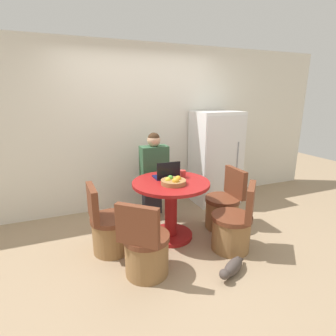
{
  "coord_description": "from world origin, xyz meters",
  "views": [
    {
      "loc": [
        -1.16,
        -2.65,
        1.81
      ],
      "look_at": [
        0.03,
        0.33,
        0.92
      ],
      "focal_mm": 28.0,
      "sensor_mm": 36.0,
      "label": 1
    }
  ],
  "objects_px": {
    "dining_table": "(171,202)",
    "chair_right_side": "(223,209)",
    "refrigerator": "(215,158)",
    "chair_near_left_corner": "(146,251)",
    "fruit_bowl": "(173,181)",
    "chair_near_right_corner": "(233,229)",
    "person_seated": "(153,172)",
    "chair_left_side": "(110,230)",
    "laptop": "(167,174)",
    "cat": "(232,268)"
  },
  "relations": [
    {
      "from": "dining_table",
      "to": "chair_left_side",
      "type": "relative_size",
      "value": 1.16
    },
    {
      "from": "chair_near_right_corner",
      "to": "person_seated",
      "type": "relative_size",
      "value": 0.65
    },
    {
      "from": "chair_near_right_corner",
      "to": "laptop",
      "type": "distance_m",
      "value": 1.06
    },
    {
      "from": "chair_left_side",
      "to": "cat",
      "type": "bearing_deg",
      "value": -131.87
    },
    {
      "from": "refrigerator",
      "to": "chair_near_left_corner",
      "type": "xyz_separation_m",
      "value": [
        -1.72,
        -1.48,
        -0.51
      ]
    },
    {
      "from": "fruit_bowl",
      "to": "chair_near_right_corner",
      "type": "bearing_deg",
      "value": -36.16
    },
    {
      "from": "laptop",
      "to": "dining_table",
      "type": "bearing_deg",
      "value": 89.1
    },
    {
      "from": "chair_right_side",
      "to": "laptop",
      "type": "xyz_separation_m",
      "value": [
        -0.79,
        0.16,
        0.55
      ]
    },
    {
      "from": "chair_near_right_corner",
      "to": "refrigerator",
      "type": "bearing_deg",
      "value": -160.05
    },
    {
      "from": "fruit_bowl",
      "to": "chair_left_side",
      "type": "bearing_deg",
      "value": 174.35
    },
    {
      "from": "refrigerator",
      "to": "dining_table",
      "type": "distance_m",
      "value": 1.51
    },
    {
      "from": "dining_table",
      "to": "person_seated",
      "type": "xyz_separation_m",
      "value": [
        0.01,
        0.71,
        0.2
      ]
    },
    {
      "from": "chair_left_side",
      "to": "person_seated",
      "type": "height_order",
      "value": "person_seated"
    },
    {
      "from": "dining_table",
      "to": "cat",
      "type": "bearing_deg",
      "value": -72.12
    },
    {
      "from": "chair_near_right_corner",
      "to": "laptop",
      "type": "bearing_deg",
      "value": -97.09
    },
    {
      "from": "chair_near_right_corner",
      "to": "cat",
      "type": "bearing_deg",
      "value": 8.06
    },
    {
      "from": "dining_table",
      "to": "fruit_bowl",
      "type": "height_order",
      "value": "fruit_bowl"
    },
    {
      "from": "fruit_bowl",
      "to": "cat",
      "type": "bearing_deg",
      "value": -69.26
    },
    {
      "from": "dining_table",
      "to": "chair_right_side",
      "type": "height_order",
      "value": "chair_right_side"
    },
    {
      "from": "refrigerator",
      "to": "person_seated",
      "type": "distance_m",
      "value": 1.2
    },
    {
      "from": "dining_table",
      "to": "chair_right_side",
      "type": "relative_size",
      "value": 1.16
    },
    {
      "from": "chair_left_side",
      "to": "cat",
      "type": "relative_size",
      "value": 1.92
    },
    {
      "from": "refrigerator",
      "to": "person_seated",
      "type": "xyz_separation_m",
      "value": [
        -1.18,
        -0.17,
        -0.08
      ]
    },
    {
      "from": "chair_near_right_corner",
      "to": "cat",
      "type": "distance_m",
      "value": 0.52
    },
    {
      "from": "chair_near_left_corner",
      "to": "cat",
      "type": "bearing_deg",
      "value": -161.2
    },
    {
      "from": "chair_near_right_corner",
      "to": "laptop",
      "type": "height_order",
      "value": "laptop"
    },
    {
      "from": "laptop",
      "to": "chair_left_side",
      "type": "bearing_deg",
      "value": 12.78
    },
    {
      "from": "person_seated",
      "to": "laptop",
      "type": "bearing_deg",
      "value": 89.55
    },
    {
      "from": "person_seated",
      "to": "laptop",
      "type": "distance_m",
      "value": 0.57
    },
    {
      "from": "refrigerator",
      "to": "chair_near_right_corner",
      "type": "height_order",
      "value": "refrigerator"
    },
    {
      "from": "person_seated",
      "to": "cat",
      "type": "height_order",
      "value": "person_seated"
    },
    {
      "from": "chair_right_side",
      "to": "person_seated",
      "type": "relative_size",
      "value": 0.65
    },
    {
      "from": "person_seated",
      "to": "dining_table",
      "type": "bearing_deg",
      "value": 89.46
    },
    {
      "from": "chair_left_side",
      "to": "dining_table",
      "type": "bearing_deg",
      "value": -90.0
    },
    {
      "from": "chair_near_left_corner",
      "to": "fruit_bowl",
      "type": "bearing_deg",
      "value": -95.06
    },
    {
      "from": "laptop",
      "to": "refrigerator",
      "type": "bearing_deg",
      "value": -148.36
    },
    {
      "from": "chair_right_side",
      "to": "chair_near_right_corner",
      "type": "height_order",
      "value": "same"
    },
    {
      "from": "chair_near_right_corner",
      "to": "chair_left_side",
      "type": "distance_m",
      "value": 1.47
    },
    {
      "from": "refrigerator",
      "to": "chair_right_side",
      "type": "relative_size",
      "value": 1.85
    },
    {
      "from": "person_seated",
      "to": "chair_near_left_corner",
      "type": "bearing_deg",
      "value": 67.86
    },
    {
      "from": "dining_table",
      "to": "laptop",
      "type": "bearing_deg",
      "value": 89.1
    },
    {
      "from": "chair_left_side",
      "to": "chair_near_left_corner",
      "type": "xyz_separation_m",
      "value": [
        0.27,
        -0.57,
        0.0
      ]
    },
    {
      "from": "refrigerator",
      "to": "dining_table",
      "type": "bearing_deg",
      "value": -143.44
    },
    {
      "from": "dining_table",
      "to": "chair_right_side",
      "type": "bearing_deg",
      "value": -0.73
    },
    {
      "from": "chair_right_side",
      "to": "cat",
      "type": "height_order",
      "value": "chair_right_side"
    },
    {
      "from": "chair_near_right_corner",
      "to": "fruit_bowl",
      "type": "xyz_separation_m",
      "value": [
        -0.6,
        0.44,
        0.53
      ]
    },
    {
      "from": "laptop",
      "to": "fruit_bowl",
      "type": "relative_size",
      "value": 1.03
    },
    {
      "from": "laptop",
      "to": "person_seated",
      "type": "bearing_deg",
      "value": -90.45
    },
    {
      "from": "dining_table",
      "to": "chair_near_left_corner",
      "type": "distance_m",
      "value": 0.83
    },
    {
      "from": "chair_left_side",
      "to": "fruit_bowl",
      "type": "height_order",
      "value": "fruit_bowl"
    }
  ]
}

